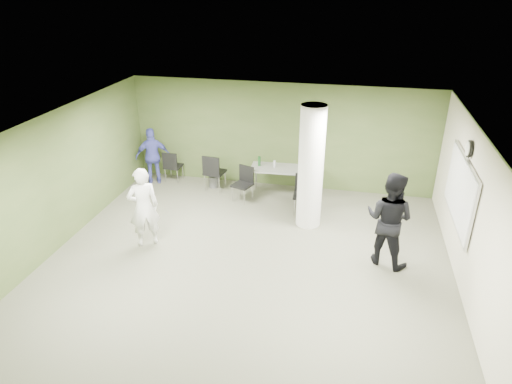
% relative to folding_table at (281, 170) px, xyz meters
% --- Properties ---
extents(floor, '(8.00, 8.00, 0.00)m').
position_rel_folding_table_xyz_m(floor, '(-0.13, -3.38, -0.71)').
color(floor, '#4D4F3E').
rests_on(floor, ground).
extents(ceiling, '(8.00, 8.00, 0.00)m').
position_rel_folding_table_xyz_m(ceiling, '(-0.13, -3.38, 2.09)').
color(ceiling, white).
rests_on(ceiling, wall_back).
extents(wall_back, '(8.00, 2.80, 0.02)m').
position_rel_folding_table_xyz_m(wall_back, '(-0.13, 0.62, 0.69)').
color(wall_back, '#3F5327').
rests_on(wall_back, floor).
extents(wall_left, '(0.02, 8.00, 2.80)m').
position_rel_folding_table_xyz_m(wall_left, '(-4.13, -3.38, 0.69)').
color(wall_left, '#3F5327').
rests_on(wall_left, floor).
extents(wall_right_cream, '(0.02, 8.00, 2.80)m').
position_rel_folding_table_xyz_m(wall_right_cream, '(3.87, -3.38, 0.69)').
color(wall_right_cream, beige).
rests_on(wall_right_cream, floor).
extents(column, '(0.56, 0.56, 2.80)m').
position_rel_folding_table_xyz_m(column, '(0.87, -1.38, 0.69)').
color(column, silver).
rests_on(column, floor).
extents(whiteboard, '(0.05, 2.30, 1.30)m').
position_rel_folding_table_xyz_m(whiteboard, '(3.79, -2.18, 0.79)').
color(whiteboard, silver).
rests_on(whiteboard, wall_right_cream).
extents(wall_clock, '(0.06, 0.32, 0.32)m').
position_rel_folding_table_xyz_m(wall_clock, '(3.79, -2.18, 1.64)').
color(wall_clock, black).
rests_on(wall_clock, wall_right_cream).
extents(folding_table, '(1.63, 0.78, 1.01)m').
position_rel_folding_table_xyz_m(folding_table, '(0.00, 0.00, 0.00)').
color(folding_table, gray).
rests_on(folding_table, floor).
extents(wastebasket, '(0.26, 0.26, 0.31)m').
position_rel_folding_table_xyz_m(wastebasket, '(-1.86, 0.10, -0.56)').
color(wastebasket, '#4C4C4C').
rests_on(wastebasket, floor).
extents(chair_back_left, '(0.46, 0.46, 0.88)m').
position_rel_folding_table_xyz_m(chair_back_left, '(-3.07, 0.19, -0.20)').
color(chair_back_left, black).
rests_on(chair_back_left, floor).
extents(chair_back_right, '(0.56, 0.56, 1.00)m').
position_rel_folding_table_xyz_m(chair_back_right, '(-1.79, -0.12, -0.12)').
color(chair_back_right, black).
rests_on(chair_back_right, floor).
extents(chair_table_left, '(0.57, 0.57, 0.89)m').
position_rel_folding_table_xyz_m(chair_table_left, '(-0.87, -0.47, -0.19)').
color(chair_table_left, black).
rests_on(chair_table_left, floor).
extents(chair_table_right, '(0.48, 0.48, 0.93)m').
position_rel_folding_table_xyz_m(chair_table_right, '(0.68, -0.77, -0.17)').
color(chair_table_right, black).
rests_on(chair_table_right, floor).
extents(woman_white, '(0.76, 0.70, 1.74)m').
position_rel_folding_table_xyz_m(woman_white, '(-2.39, -3.00, 0.16)').
color(woman_white, silver).
rests_on(woman_white, floor).
extents(man_black, '(1.15, 1.05, 1.93)m').
position_rel_folding_table_xyz_m(man_black, '(2.54, -2.61, 0.25)').
color(man_black, black).
rests_on(man_black, floor).
extents(man_blue, '(0.99, 0.74, 1.56)m').
position_rel_folding_table_xyz_m(man_blue, '(-3.53, 0.02, 0.07)').
color(man_blue, '#4549AB').
rests_on(man_blue, floor).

